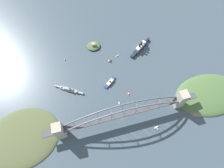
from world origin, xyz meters
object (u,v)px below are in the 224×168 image
(harbor_arch_bridge, at_px, (123,114))
(small_boat_4, at_px, (119,104))
(harbor_ferry_steamer, at_px, (110,82))
(small_boat_2, at_px, (128,93))
(naval_cruiser, at_px, (69,90))
(fort_island_mid_harbor, at_px, (94,46))
(small_boat_3, at_px, (117,56))
(seaplane_taxiing_near_bridge, at_px, (156,128))
(ocean_liner, at_px, (140,47))
(small_boat_1, at_px, (65,60))
(small_boat_0, at_px, (109,60))

(harbor_arch_bridge, relative_size, small_boat_4, 26.28)
(harbor_ferry_steamer, bearing_deg, small_boat_2, -48.67)
(naval_cruiser, relative_size, fort_island_mid_harbor, 1.76)
(small_boat_2, distance_m, small_boat_3, 105.37)
(harbor_arch_bridge, xyz_separation_m, seaplane_taxiing_near_bridge, (60.82, -36.24, -26.06))
(harbor_arch_bridge, bearing_deg, ocean_liner, 59.43)
(harbor_arch_bridge, relative_size, fort_island_mid_harbor, 9.17)
(small_boat_2, bearing_deg, naval_cruiser, 161.26)
(seaplane_taxiing_near_bridge, relative_size, small_boat_1, 1.27)
(small_boat_2, height_order, small_boat_4, small_boat_4)
(ocean_liner, bearing_deg, small_boat_1, 175.40)
(fort_island_mid_harbor, bearing_deg, ocean_liner, -18.11)
(harbor_arch_bridge, distance_m, small_boat_2, 64.47)
(harbor_ferry_steamer, height_order, small_boat_2, harbor_ferry_steamer)
(seaplane_taxiing_near_bridge, relative_size, small_boat_2, 0.76)
(harbor_arch_bridge, bearing_deg, small_boat_4, 83.43)
(small_boat_1, distance_m, small_boat_3, 128.82)
(seaplane_taxiing_near_bridge, height_order, small_boat_3, seaplane_taxiing_near_bridge)
(harbor_ferry_steamer, bearing_deg, small_boat_3, 61.94)
(fort_island_mid_harbor, distance_m, small_boat_1, 79.78)
(ocean_liner, bearing_deg, harbor_arch_bridge, -120.57)
(harbor_arch_bridge, bearing_deg, small_boat_2, 59.95)
(naval_cruiser, height_order, small_boat_4, naval_cruiser)
(naval_cruiser, xyz_separation_m, fort_island_mid_harbor, (78.75, 107.39, 0.17))
(small_boat_4, bearing_deg, small_boat_3, 76.25)
(small_boat_1, bearing_deg, harbor_ferry_steamer, -45.44)
(small_boat_0, bearing_deg, ocean_liner, 11.51)
(seaplane_taxiing_near_bridge, distance_m, small_boat_3, 194.00)
(ocean_liner, height_order, naval_cruiser, ocean_liner)
(small_boat_0, height_order, small_boat_1, small_boat_0)
(harbor_ferry_steamer, distance_m, small_boat_4, 55.11)
(harbor_ferry_steamer, relative_size, small_boat_0, 2.93)
(harbor_arch_bridge, bearing_deg, small_boat_3, 77.71)
(small_boat_1, bearing_deg, small_boat_4, -56.55)
(ocean_liner, height_order, small_boat_3, ocean_liner)
(small_boat_2, height_order, small_boat_3, small_boat_2)
(ocean_liner, distance_m, small_boat_4, 160.58)
(naval_cruiser, bearing_deg, small_boat_3, 26.12)
(harbor_arch_bridge, height_order, small_boat_4, harbor_arch_bridge)
(fort_island_mid_harbor, bearing_deg, small_boat_1, -164.29)
(small_boat_3, bearing_deg, harbor_ferry_steamer, -118.06)
(small_boat_0, relative_size, small_boat_3, 1.12)
(harbor_arch_bridge, distance_m, small_boat_0, 148.21)
(small_boat_1, height_order, small_boat_2, small_boat_2)
(fort_island_mid_harbor, height_order, small_boat_4, fort_island_mid_harbor)
(ocean_liner, relative_size, naval_cruiser, 1.11)
(naval_cruiser, xyz_separation_m, small_boat_4, (98.58, -60.40, -2.56))
(harbor_arch_bridge, relative_size, naval_cruiser, 5.21)
(naval_cruiser, distance_m, small_boat_1, 85.88)
(small_boat_3, relative_size, small_boat_4, 0.85)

